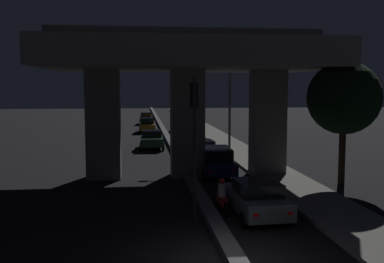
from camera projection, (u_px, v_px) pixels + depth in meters
median_divider at (166, 135)px, 47.68m from camera, size 0.57×126.00×0.33m
sidewalk_right at (226, 143)px, 41.36m from camera, size 2.88×126.00×0.16m
elevated_overpass at (187, 69)px, 25.54m from camera, size 15.85×9.70×8.53m
traffic_light_left_of_median at (194, 125)px, 16.79m from camera, size 0.30×0.49×5.52m
street_lamp at (225, 91)px, 34.37m from camera, size 2.53×0.32×8.30m
car_grey_lead at (256, 198)px, 17.86m from camera, size 2.12×4.19×1.46m
car_dark_blue_second at (217, 161)px, 26.39m from camera, size 2.13×4.90×1.63m
car_taxi_yellow_third at (202, 149)px, 32.51m from camera, size 2.00×4.21×1.37m
car_black_fourth at (193, 137)px, 38.88m from camera, size 1.95×4.11×1.64m
car_dark_green_fifth at (187, 128)px, 45.71m from camera, size 1.92×4.13×2.03m
car_black_sixth at (181, 126)px, 51.95m from camera, size 2.13×4.72×1.30m
car_dark_green_lead_oncoming at (152, 139)px, 37.83m from camera, size 2.08×4.23×1.54m
car_taxi_yellow_second_oncoming at (147, 125)px, 51.60m from camera, size 1.86×4.16×1.69m
car_dark_red_third_oncoming at (146, 118)px, 63.22m from camera, size 1.93×4.35×1.61m
motorcycle_red_filtering_near at (222, 198)px, 18.47m from camera, size 0.34×1.97×1.43m
pedestrian_on_sidewalk at (260, 157)px, 26.67m from camera, size 0.38×0.38×1.72m
roadside_tree_kerbside_near at (344, 98)px, 23.55m from camera, size 3.86×3.86×6.53m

